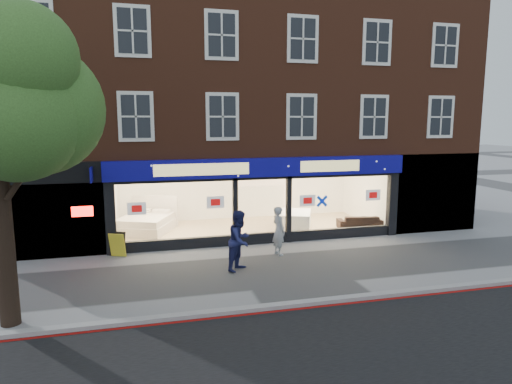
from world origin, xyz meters
name	(u,v)px	position (x,y,z in m)	size (l,w,h in m)	color
ground	(287,268)	(0.00, 0.00, 0.00)	(120.00, 120.00, 0.00)	gray
kerb_line	(326,306)	(0.00, -3.10, 0.01)	(60.00, 0.10, 0.01)	#8C0A07
kerb_stone	(323,301)	(0.00, -2.90, 0.06)	(60.00, 0.25, 0.12)	gray
showroom_floor	(249,229)	(0.00, 5.25, 0.05)	(11.00, 4.50, 0.10)	tan
building	(239,74)	(-0.02, 6.93, 6.67)	(19.00, 8.26, 10.30)	brown
display_bed	(147,222)	(-4.24, 5.76, 0.47)	(2.71, 2.92, 1.33)	beige
bedside_table	(143,223)	(-4.40, 6.14, 0.38)	(0.45, 0.45, 0.55)	brown
mattress_stack	(294,220)	(1.89, 4.81, 0.45)	(1.96, 2.16, 0.69)	white
sofa	(360,222)	(4.60, 4.01, 0.38)	(1.90, 0.74, 0.55)	black
a_board	(117,244)	(-5.30, 2.70, 0.43)	(0.56, 0.36, 0.85)	gold
pedestrian_grey	(279,231)	(0.17, 1.51, 0.86)	(0.63, 0.41, 1.72)	#A0A4A8
pedestrian_blue	(240,240)	(-1.50, 0.24, 0.96)	(0.93, 0.72, 1.91)	#1C1F4E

